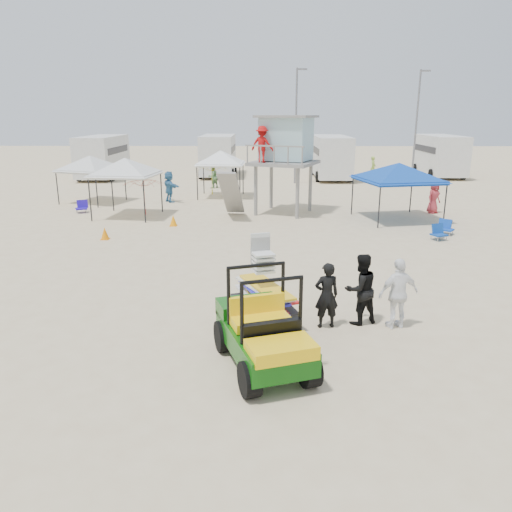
{
  "coord_description": "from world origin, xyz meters",
  "views": [
    {
      "loc": [
        0.69,
        -9.8,
        4.98
      ],
      "look_at": [
        0.5,
        3.0,
        1.3
      ],
      "focal_mm": 35.0,
      "sensor_mm": 36.0,
      "label": 1
    }
  ],
  "objects_px": {
    "utility_cart": "(262,325)",
    "man_left": "(327,295)",
    "lifeguard_tower": "(282,143)",
    "surf_trailer": "(263,291)",
    "canopy_blue": "(399,166)"
  },
  "relations": [
    {
      "from": "lifeguard_tower",
      "to": "canopy_blue",
      "type": "distance_m",
      "value": 5.79
    },
    {
      "from": "utility_cart",
      "to": "man_left",
      "type": "bearing_deg",
      "value": 53.22
    },
    {
      "from": "utility_cart",
      "to": "man_left",
      "type": "distance_m",
      "value": 2.55
    },
    {
      "from": "surf_trailer",
      "to": "lifeguard_tower",
      "type": "relative_size",
      "value": 0.49
    },
    {
      "from": "surf_trailer",
      "to": "man_left",
      "type": "relative_size",
      "value": 1.45
    },
    {
      "from": "utility_cart",
      "to": "lifeguard_tower",
      "type": "relative_size",
      "value": 0.62
    },
    {
      "from": "man_left",
      "to": "lifeguard_tower",
      "type": "bearing_deg",
      "value": -98.05
    },
    {
      "from": "man_left",
      "to": "surf_trailer",
      "type": "bearing_deg",
      "value": -21.5
    },
    {
      "from": "utility_cart",
      "to": "lifeguard_tower",
      "type": "height_order",
      "value": "lifeguard_tower"
    },
    {
      "from": "surf_trailer",
      "to": "lifeguard_tower",
      "type": "distance_m",
      "value": 14.39
    },
    {
      "from": "surf_trailer",
      "to": "canopy_blue",
      "type": "xyz_separation_m",
      "value": [
        6.4,
        12.41,
        1.78
      ]
    },
    {
      "from": "utility_cart",
      "to": "man_left",
      "type": "height_order",
      "value": "utility_cart"
    },
    {
      "from": "surf_trailer",
      "to": "lifeguard_tower",
      "type": "xyz_separation_m",
      "value": [
        0.95,
        14.09,
        2.75
      ]
    },
    {
      "from": "canopy_blue",
      "to": "man_left",
      "type": "bearing_deg",
      "value": -111.03
    },
    {
      "from": "surf_trailer",
      "to": "canopy_blue",
      "type": "height_order",
      "value": "canopy_blue"
    }
  ]
}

